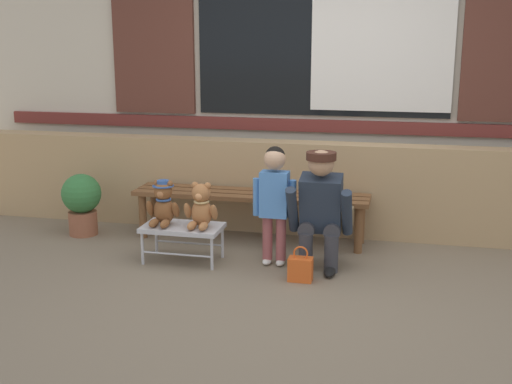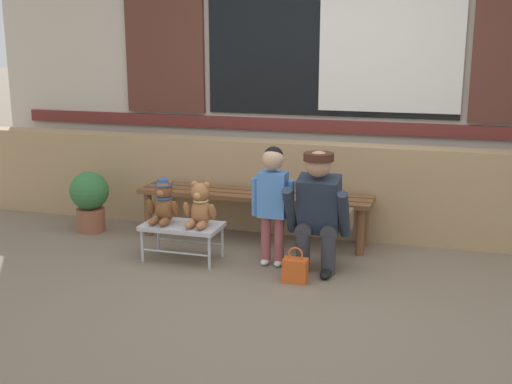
# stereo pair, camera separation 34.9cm
# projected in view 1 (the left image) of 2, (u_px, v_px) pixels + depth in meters

# --- Properties ---
(ground_plane) EXTENTS (60.00, 60.00, 0.00)m
(ground_plane) POSITION_uv_depth(u_px,v_px,m) (284.00, 288.00, 4.70)
(ground_plane) COLOR #756651
(brick_low_wall) EXTENTS (7.02, 0.25, 0.85)m
(brick_low_wall) POSITION_uv_depth(u_px,v_px,m) (313.00, 188.00, 5.95)
(brick_low_wall) COLOR tan
(brick_low_wall) RESTS_ON ground
(shop_facade) EXTENTS (7.17, 0.26, 3.66)m
(shop_facade) POSITION_uv_depth(u_px,v_px,m) (324.00, 32.00, 6.11)
(shop_facade) COLOR beige
(shop_facade) RESTS_ON ground
(wooden_bench_long) EXTENTS (2.10, 0.40, 0.44)m
(wooden_bench_long) POSITION_uv_depth(u_px,v_px,m) (250.00, 200.00, 5.73)
(wooden_bench_long) COLOR brown
(wooden_bench_long) RESTS_ON ground
(small_display_bench) EXTENTS (0.64, 0.36, 0.30)m
(small_display_bench) POSITION_uv_depth(u_px,v_px,m) (183.00, 230.00, 5.21)
(small_display_bench) COLOR #BCBCC1
(small_display_bench) RESTS_ON ground
(teddy_bear_with_hat) EXTENTS (0.28, 0.27, 0.36)m
(teddy_bear_with_hat) POSITION_uv_depth(u_px,v_px,m) (163.00, 204.00, 5.20)
(teddy_bear_with_hat) COLOR brown
(teddy_bear_with_hat) RESTS_ON small_display_bench
(teddy_bear_plain) EXTENTS (0.28, 0.26, 0.36)m
(teddy_bear_plain) POSITION_uv_depth(u_px,v_px,m) (201.00, 207.00, 5.13)
(teddy_bear_plain) COLOR #A86B3D
(teddy_bear_plain) RESTS_ON small_display_bench
(child_standing) EXTENTS (0.35, 0.18, 0.96)m
(child_standing) POSITION_uv_depth(u_px,v_px,m) (275.00, 193.00, 5.06)
(child_standing) COLOR #994C4C
(child_standing) RESTS_ON ground
(adult_crouching) EXTENTS (0.50, 0.49, 0.95)m
(adult_crouching) POSITION_uv_depth(u_px,v_px,m) (322.00, 209.00, 5.01)
(adult_crouching) COLOR #333338
(adult_crouching) RESTS_ON ground
(handbag_on_ground) EXTENTS (0.18, 0.11, 0.27)m
(handbag_on_ground) POSITION_uv_depth(u_px,v_px,m) (300.00, 269.00, 4.81)
(handbag_on_ground) COLOR #DB561E
(handbag_on_ground) RESTS_ON ground
(potted_plant) EXTENTS (0.36, 0.36, 0.57)m
(potted_plant) POSITION_uv_depth(u_px,v_px,m) (82.00, 201.00, 5.91)
(potted_plant) COLOR brown
(potted_plant) RESTS_ON ground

